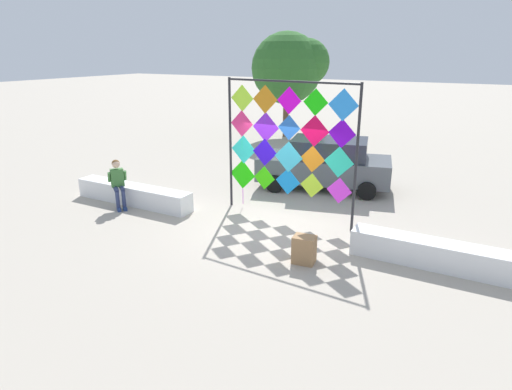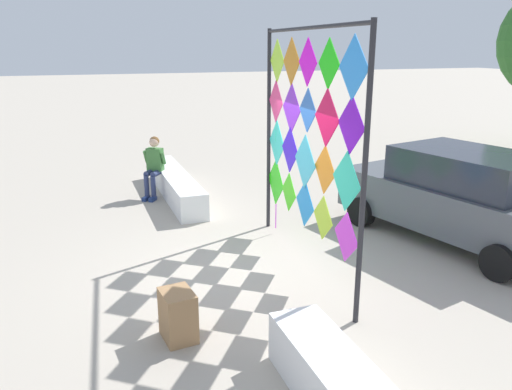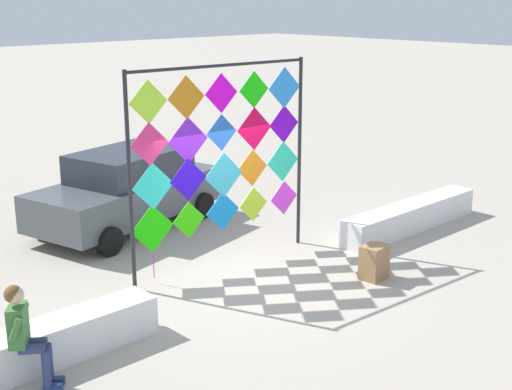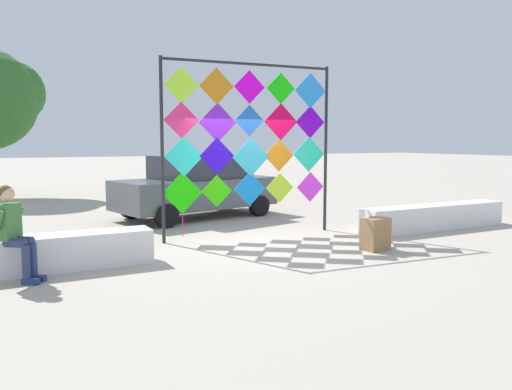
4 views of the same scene
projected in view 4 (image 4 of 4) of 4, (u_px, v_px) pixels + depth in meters
name	position (u px, v px, depth m)	size (l,w,h in m)	color
ground	(264.00, 245.00, 9.93)	(120.00, 120.00, 0.00)	#ADA393
plaza_ledge_left	(21.00, 256.00, 7.71)	(4.00, 0.58, 0.57)	white
plaza_ledge_right	(434.00, 217.00, 11.68)	(4.00, 0.58, 0.57)	white
kite_display_rack	(248.00, 135.00, 10.59)	(3.80, 0.32, 3.69)	#232328
seated_vendor	(13.00, 226.00, 7.20)	(0.69, 0.65, 1.41)	navy
parked_car	(197.00, 186.00, 13.44)	(4.57, 2.79, 1.66)	#4C5156
cardboard_box_large	(375.00, 234.00, 9.40)	(0.47, 0.36, 0.61)	#9E754C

